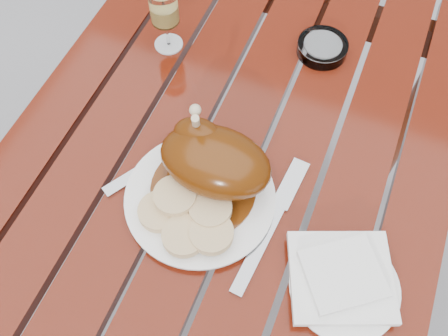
# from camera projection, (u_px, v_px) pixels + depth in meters

# --- Properties ---
(ground) EXTENTS (60.00, 60.00, 0.00)m
(ground) POSITION_uv_depth(u_px,v_px,m) (221.00, 290.00, 1.54)
(ground) COLOR slate
(ground) RESTS_ON ground
(table) EXTENTS (0.80, 1.20, 0.75)m
(table) POSITION_uv_depth(u_px,v_px,m) (221.00, 246.00, 1.22)
(table) COLOR maroon
(table) RESTS_ON ground
(dinner_plate) EXTENTS (0.29, 0.29, 0.02)m
(dinner_plate) POSITION_uv_depth(u_px,v_px,m) (200.00, 199.00, 0.86)
(dinner_plate) COLOR white
(dinner_plate) RESTS_ON table
(roast_duck) EXTENTS (0.20, 0.19, 0.14)m
(roast_duck) POSITION_uv_depth(u_px,v_px,m) (212.00, 159.00, 0.83)
(roast_duck) COLOR #562609
(roast_duck) RESTS_ON dinner_plate
(bread_dumplings) EXTENTS (0.17, 0.13, 0.03)m
(bread_dumplings) POSITION_uv_depth(u_px,v_px,m) (188.00, 217.00, 0.81)
(bread_dumplings) COLOR #D7B683
(bread_dumplings) RESTS_ON dinner_plate
(wine_glass) EXTENTS (0.08, 0.08, 0.14)m
(wine_glass) POSITION_uv_depth(u_px,v_px,m) (165.00, 20.00, 0.99)
(wine_glass) COLOR #D7BF61
(wine_glass) RESTS_ON table
(side_plate) EXTENTS (0.21, 0.21, 0.01)m
(side_plate) POSITION_uv_depth(u_px,v_px,m) (344.00, 288.00, 0.78)
(side_plate) COLOR white
(side_plate) RESTS_ON table
(napkin) EXTENTS (0.20, 0.20, 0.01)m
(napkin) POSITION_uv_depth(u_px,v_px,m) (341.00, 277.00, 0.77)
(napkin) COLOR white
(napkin) RESTS_ON side_plate
(ashtray) EXTENTS (0.14, 0.14, 0.03)m
(ashtray) POSITION_uv_depth(u_px,v_px,m) (322.00, 48.00, 1.02)
(ashtray) COLOR #B2B7BC
(ashtray) RESTS_ON table
(fork) EXTENTS (0.11, 0.16, 0.01)m
(fork) POSITION_uv_depth(u_px,v_px,m) (147.00, 167.00, 0.89)
(fork) COLOR gray
(fork) RESTS_ON table
(knife) EXTENTS (0.04, 0.23, 0.01)m
(knife) POSITION_uv_depth(u_px,v_px,m) (266.00, 233.00, 0.83)
(knife) COLOR gray
(knife) RESTS_ON table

